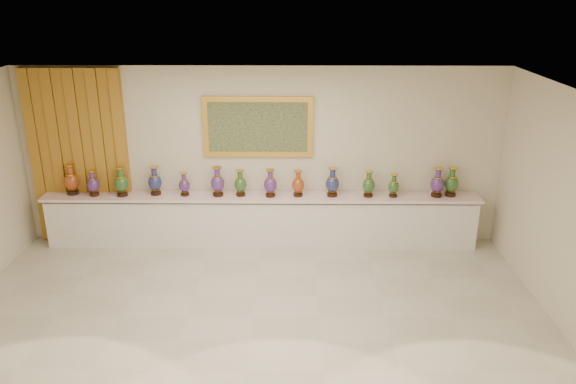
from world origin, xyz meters
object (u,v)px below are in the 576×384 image
Objects in this scene: counter at (262,221)px; vase_2 at (121,183)px; vase_1 at (93,184)px; vase_0 at (71,181)px.

vase_2 reaches higher than counter.
vase_1 reaches higher than counter.
counter is 3.23m from vase_0.
counter is at bearing -0.36° from vase_0.
vase_2 is (0.85, -0.07, -0.01)m from vase_0.
vase_1 is 0.48m from vase_2.
vase_0 is 0.86m from vase_2.
vase_1 is at bearing -179.18° from counter.
vase_1 is 0.88× the size of vase_2.
vase_2 reaches higher than vase_1.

